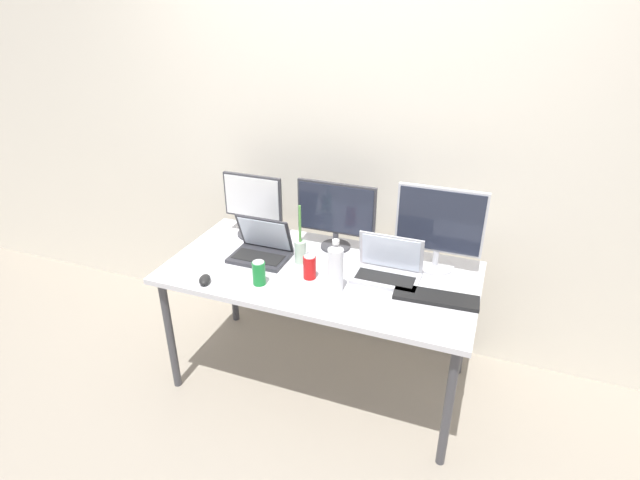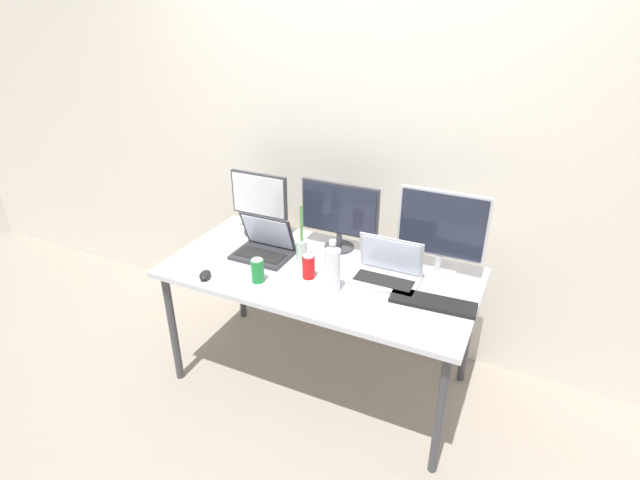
# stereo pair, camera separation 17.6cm
# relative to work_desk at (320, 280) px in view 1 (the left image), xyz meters

# --- Properties ---
(ground_plane) EXTENTS (16.00, 16.00, 0.00)m
(ground_plane) POSITION_rel_work_desk_xyz_m (0.00, 0.00, -0.68)
(ground_plane) COLOR gray
(wall_back) EXTENTS (7.00, 0.08, 2.60)m
(wall_back) POSITION_rel_work_desk_xyz_m (0.00, 0.59, 0.62)
(wall_back) COLOR silver
(wall_back) RESTS_ON ground
(work_desk) EXTENTS (1.64, 0.81, 0.74)m
(work_desk) POSITION_rel_work_desk_xyz_m (0.00, 0.00, 0.00)
(work_desk) COLOR #424247
(work_desk) RESTS_ON ground
(monitor_left) EXTENTS (0.37, 0.21, 0.38)m
(monitor_left) POSITION_rel_work_desk_xyz_m (-0.52, 0.27, 0.26)
(monitor_left) COLOR #38383D
(monitor_left) RESTS_ON work_desk
(monitor_center) EXTENTS (0.45, 0.17, 0.39)m
(monitor_center) POSITION_rel_work_desk_xyz_m (-0.01, 0.28, 0.28)
(monitor_center) COLOR #38383D
(monitor_center) RESTS_ON work_desk
(monitor_right) EXTENTS (0.45, 0.20, 0.45)m
(monitor_right) POSITION_rel_work_desk_xyz_m (0.56, 0.25, 0.30)
(monitor_right) COLOR silver
(monitor_right) RESTS_ON work_desk
(laptop_silver) EXTENTS (0.31, 0.23, 0.23)m
(laptop_silver) POSITION_rel_work_desk_xyz_m (-0.35, 0.03, 0.11)
(laptop_silver) COLOR #2D2D33
(laptop_silver) RESTS_ON work_desk
(laptop_secondary) EXTENTS (0.34, 0.21, 0.22)m
(laptop_secondary) POSITION_rel_work_desk_xyz_m (0.35, 0.06, 0.11)
(laptop_secondary) COLOR #B7B7BC
(laptop_secondary) RESTS_ON work_desk
(keyboard_main) EXTENTS (0.41, 0.15, 0.02)m
(keyboard_main) POSITION_rel_work_desk_xyz_m (0.62, -0.06, 0.07)
(keyboard_main) COLOR black
(keyboard_main) RESTS_ON work_desk
(mouse_by_keyboard) EXTENTS (0.09, 0.11, 0.04)m
(mouse_by_keyboard) POSITION_rel_work_desk_xyz_m (-0.50, -0.32, 0.08)
(mouse_by_keyboard) COLOR black
(mouse_by_keyboard) RESTS_ON work_desk
(water_bottle) EXTENTS (0.08, 0.08, 0.28)m
(water_bottle) POSITION_rel_work_desk_xyz_m (0.14, -0.15, 0.19)
(water_bottle) COLOR silver
(water_bottle) RESTS_ON work_desk
(soda_can_near_keyboard) EXTENTS (0.07, 0.07, 0.13)m
(soda_can_near_keyboard) POSITION_rel_work_desk_xyz_m (-0.02, -0.09, 0.12)
(soda_can_near_keyboard) COLOR red
(soda_can_near_keyboard) RESTS_ON work_desk
(soda_can_by_laptop) EXTENTS (0.07, 0.07, 0.13)m
(soda_can_by_laptop) POSITION_rel_work_desk_xyz_m (-0.24, -0.23, 0.12)
(soda_can_by_laptop) COLOR #197F33
(soda_can_by_laptop) RESTS_ON work_desk
(bamboo_vase) EXTENTS (0.06, 0.06, 0.33)m
(bamboo_vase) POSITION_rel_work_desk_xyz_m (-0.13, 0.04, 0.14)
(bamboo_vase) COLOR #B2D1B7
(bamboo_vase) RESTS_ON work_desk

